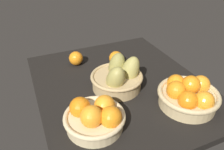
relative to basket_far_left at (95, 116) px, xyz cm
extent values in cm
cube|color=black|center=(20.16, -18.77, -5.90)|extent=(84.00, 72.00, 3.00)
cylinder|color=#D3BC8C|center=(-0.01, 0.36, -2.07)|extent=(19.79, 19.79, 4.66)
torus|color=#D3BC8C|center=(-0.01, 0.36, 0.26)|extent=(21.46, 21.46, 1.67)
sphere|color=orange|center=(-2.38, 2.09, 2.81)|extent=(7.54, 7.54, 7.54)
sphere|color=orange|center=(4.48, 3.97, 1.85)|extent=(7.54, 7.54, 7.54)
sphere|color=orange|center=(2.38, -4.37, 1.62)|extent=(7.54, 7.54, 7.54)
sphere|color=orange|center=(-4.43, -3.85, 2.06)|extent=(7.54, 7.54, 7.54)
cylinder|color=tan|center=(-3.50, -36.67, -1.64)|extent=(21.73, 21.73, 5.51)
torus|color=tan|center=(-3.50, -36.67, 1.11)|extent=(23.67, 23.67, 1.94)
sphere|color=orange|center=(-1.81, -43.76, 2.33)|extent=(7.30, 7.30, 7.30)
sphere|color=orange|center=(2.73, -35.24, 2.30)|extent=(7.30, 7.30, 7.30)
sphere|color=orange|center=(-2.28, -38.11, 3.98)|extent=(7.30, 7.30, 7.30)
sphere|color=orange|center=(-10.33, -37.66, 2.27)|extent=(7.30, 7.30, 7.30)
sphere|color=orange|center=(-7.95, -32.39, 2.42)|extent=(7.30, 7.30, 7.30)
sphere|color=orange|center=(-2.04, -31.54, 3.16)|extent=(7.30, 7.30, 7.30)
cylinder|color=tan|center=(18.30, -16.33, -1.54)|extent=(21.09, 21.09, 5.70)
torus|color=tan|center=(18.30, -16.33, 1.31)|extent=(22.56, 22.56, 1.46)
ellipsoid|color=#9E934C|center=(14.00, -13.77, 2.99)|extent=(13.28, 11.45, 14.43)
ellipsoid|color=olive|center=(23.42, -18.76, 2.68)|extent=(9.52, 11.38, 14.29)
ellipsoid|color=#9E934C|center=(17.53, -22.15, 2.64)|extent=(9.03, 12.90, 15.68)
sphere|color=orange|center=(44.88, -5.65, -0.85)|extent=(7.09, 7.09, 7.09)
sphere|color=orange|center=(36.83, -24.46, -0.81)|extent=(7.17, 7.17, 7.17)
camera|label=1|loc=(-53.59, 17.14, 52.73)|focal=35.46mm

